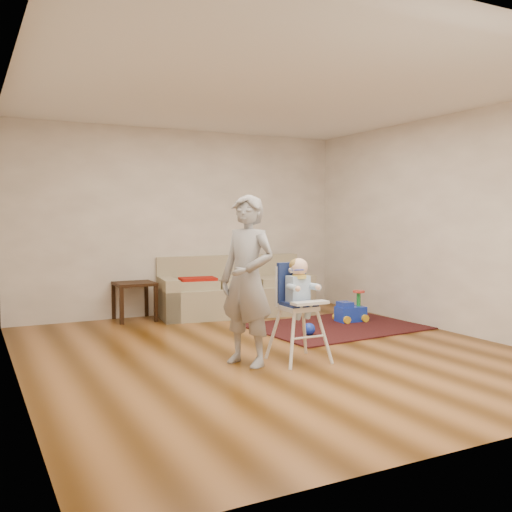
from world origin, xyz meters
name	(u,v)px	position (x,y,z in m)	size (l,w,h in m)	color
ground	(273,352)	(0.00, 0.00, 0.00)	(5.50, 5.50, 0.00)	#492808
room_envelope	(251,177)	(0.00, 0.53, 1.88)	(5.04, 5.52, 2.72)	#BDB2A5
sofa	(235,286)	(0.62, 2.30, 0.43)	(2.30, 1.19, 0.85)	tan
side_table	(134,301)	(-0.81, 2.52, 0.27)	(0.53, 0.53, 0.53)	black
area_rug	(336,327)	(1.39, 0.82, 0.01)	(2.07, 1.55, 0.02)	black
ride_on_toy	(351,306)	(1.76, 1.02, 0.23)	(0.38, 0.27, 0.42)	#1836C8
toy_ball	(309,329)	(0.77, 0.50, 0.09)	(0.15, 0.15, 0.15)	#1836C8
high_chair	(299,312)	(0.05, -0.44, 0.50)	(0.48, 0.48, 1.04)	silver
adult	(247,280)	(-0.46, -0.32, 0.82)	(0.60, 0.39, 1.65)	#939396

